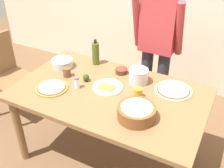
{
  "coord_description": "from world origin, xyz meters",
  "views": [
    {
      "loc": [
        0.87,
        -1.63,
        2.04
      ],
      "look_at": [
        0.0,
        0.05,
        0.81
      ],
      "focal_mm": 43.15,
      "sensor_mm": 36.0,
      "label": 1
    }
  ],
  "objects_px": {
    "chair_wooden_left": "(7,72)",
    "popcorn_bowl": "(137,111)",
    "cup_orange": "(138,93)",
    "cup_small_brown": "(67,72)",
    "person_cook": "(157,42)",
    "steel_pot": "(138,76)",
    "small_sauce_bowl": "(121,70)",
    "avocado": "(86,78)",
    "plate_with_slice": "(108,87)",
    "pizza_cooked_on_tray": "(52,88)",
    "olive_oil_bottle": "(96,53)",
    "dining_table": "(109,101)",
    "mixing_bowl_steel": "(62,63)",
    "pizza_raw_on_board": "(173,90)",
    "salt_shaker": "(77,83)"
  },
  "relations": [
    {
      "from": "small_sauce_bowl",
      "to": "olive_oil_bottle",
      "type": "height_order",
      "value": "olive_oil_bottle"
    },
    {
      "from": "mixing_bowl_steel",
      "to": "cup_orange",
      "type": "distance_m",
      "value": 0.85
    },
    {
      "from": "cup_orange",
      "to": "cup_small_brown",
      "type": "xyz_separation_m",
      "value": [
        -0.7,
        0.01,
        0.0
      ]
    },
    {
      "from": "popcorn_bowl",
      "to": "small_sauce_bowl",
      "type": "relative_size",
      "value": 2.55
    },
    {
      "from": "cup_orange",
      "to": "cup_small_brown",
      "type": "bearing_deg",
      "value": 179.42
    },
    {
      "from": "cup_small_brown",
      "to": "salt_shaker",
      "type": "bearing_deg",
      "value": -32.5
    },
    {
      "from": "dining_table",
      "to": "chair_wooden_left",
      "type": "relative_size",
      "value": 1.68
    },
    {
      "from": "popcorn_bowl",
      "to": "steel_pot",
      "type": "bearing_deg",
      "value": 111.04
    },
    {
      "from": "dining_table",
      "to": "salt_shaker",
      "type": "xyz_separation_m",
      "value": [
        -0.27,
        -0.07,
        0.14
      ]
    },
    {
      "from": "cup_small_brown",
      "to": "person_cook",
      "type": "bearing_deg",
      "value": 49.8
    },
    {
      "from": "person_cook",
      "to": "olive_oil_bottle",
      "type": "distance_m",
      "value": 0.62
    },
    {
      "from": "pizza_raw_on_board",
      "to": "mixing_bowl_steel",
      "type": "height_order",
      "value": "mixing_bowl_steel"
    },
    {
      "from": "small_sauce_bowl",
      "to": "cup_orange",
      "type": "height_order",
      "value": "cup_orange"
    },
    {
      "from": "cup_orange",
      "to": "person_cook",
      "type": "bearing_deg",
      "value": 97.82
    },
    {
      "from": "small_sauce_bowl",
      "to": "olive_oil_bottle",
      "type": "relative_size",
      "value": 0.43
    },
    {
      "from": "cup_small_brown",
      "to": "cup_orange",
      "type": "bearing_deg",
      "value": -0.58
    },
    {
      "from": "steel_pot",
      "to": "pizza_raw_on_board",
      "type": "bearing_deg",
      "value": 0.99
    },
    {
      "from": "person_cook",
      "to": "plate_with_slice",
      "type": "height_order",
      "value": "person_cook"
    },
    {
      "from": "pizza_raw_on_board",
      "to": "avocado",
      "type": "relative_size",
      "value": 4.49
    },
    {
      "from": "pizza_cooked_on_tray",
      "to": "small_sauce_bowl",
      "type": "height_order",
      "value": "small_sauce_bowl"
    },
    {
      "from": "salt_shaker",
      "to": "popcorn_bowl",
      "type": "bearing_deg",
      "value": -12.31
    },
    {
      "from": "plate_with_slice",
      "to": "olive_oil_bottle",
      "type": "bearing_deg",
      "value": 132.99
    },
    {
      "from": "mixing_bowl_steel",
      "to": "olive_oil_bottle",
      "type": "height_order",
      "value": "olive_oil_bottle"
    },
    {
      "from": "avocado",
      "to": "pizza_cooked_on_tray",
      "type": "bearing_deg",
      "value": -129.69
    },
    {
      "from": "dining_table",
      "to": "person_cook",
      "type": "relative_size",
      "value": 0.99
    },
    {
      "from": "salt_shaker",
      "to": "cup_small_brown",
      "type": "bearing_deg",
      "value": 147.5
    },
    {
      "from": "person_cook",
      "to": "cup_orange",
      "type": "xyz_separation_m",
      "value": [
        0.1,
        -0.72,
        -0.14
      ]
    },
    {
      "from": "avocado",
      "to": "cup_small_brown",
      "type": "bearing_deg",
      "value": -177.36
    },
    {
      "from": "person_cook",
      "to": "steel_pot",
      "type": "distance_m",
      "value": 0.52
    },
    {
      "from": "plate_with_slice",
      "to": "cup_orange",
      "type": "distance_m",
      "value": 0.28
    },
    {
      "from": "pizza_raw_on_board",
      "to": "steel_pot",
      "type": "height_order",
      "value": "steel_pot"
    },
    {
      "from": "dining_table",
      "to": "small_sauce_bowl",
      "type": "relative_size",
      "value": 14.55
    },
    {
      "from": "chair_wooden_left",
      "to": "steel_pot",
      "type": "height_order",
      "value": "chair_wooden_left"
    },
    {
      "from": "chair_wooden_left",
      "to": "cup_orange",
      "type": "distance_m",
      "value": 1.58
    },
    {
      "from": "pizza_raw_on_board",
      "to": "cup_small_brown",
      "type": "distance_m",
      "value": 0.95
    },
    {
      "from": "cup_orange",
      "to": "avocado",
      "type": "xyz_separation_m",
      "value": [
        -0.5,
        0.02,
        -0.01
      ]
    },
    {
      "from": "salt_shaker",
      "to": "chair_wooden_left",
      "type": "bearing_deg",
      "value": 171.12
    },
    {
      "from": "pizza_raw_on_board",
      "to": "plate_with_slice",
      "type": "height_order",
      "value": "plate_with_slice"
    },
    {
      "from": "small_sauce_bowl",
      "to": "olive_oil_bottle",
      "type": "distance_m",
      "value": 0.32
    },
    {
      "from": "popcorn_bowl",
      "to": "salt_shaker",
      "type": "height_order",
      "value": "popcorn_bowl"
    },
    {
      "from": "popcorn_bowl",
      "to": "cup_orange",
      "type": "bearing_deg",
      "value": 110.49
    },
    {
      "from": "person_cook",
      "to": "cup_orange",
      "type": "distance_m",
      "value": 0.74
    },
    {
      "from": "dining_table",
      "to": "popcorn_bowl",
      "type": "distance_m",
      "value": 0.42
    },
    {
      "from": "chair_wooden_left",
      "to": "popcorn_bowl",
      "type": "bearing_deg",
      "value": -10.14
    },
    {
      "from": "pizza_cooked_on_tray",
      "to": "cup_small_brown",
      "type": "relative_size",
      "value": 3.25
    },
    {
      "from": "chair_wooden_left",
      "to": "avocado",
      "type": "bearing_deg",
      "value": -1.97
    },
    {
      "from": "salt_shaker",
      "to": "dining_table",
      "type": "bearing_deg",
      "value": 14.65
    },
    {
      "from": "chair_wooden_left",
      "to": "pizza_raw_on_board",
      "type": "bearing_deg",
      "value": 5.25
    },
    {
      "from": "steel_pot",
      "to": "avocado",
      "type": "bearing_deg",
      "value": -154.83
    },
    {
      "from": "pizza_raw_on_board",
      "to": "mixing_bowl_steel",
      "type": "bearing_deg",
      "value": -175.26
    }
  ]
}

